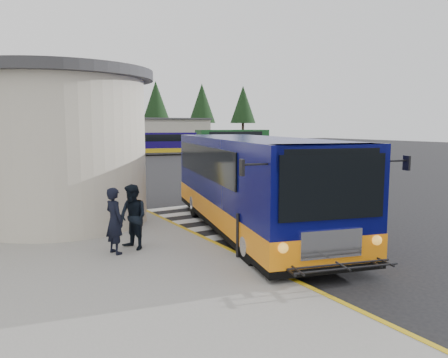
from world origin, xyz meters
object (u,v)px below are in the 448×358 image
transit_bus (253,188)px  bollard (238,235)px  pedestrian_b (133,217)px  far_bus_a (158,143)px  pedestrian_a (114,221)px  far_bus_b (232,139)px

transit_bus → bollard: bearing=-116.1°
pedestrian_b → far_bus_a: 37.21m
bollard → far_bus_a: size_ratio=0.12×
transit_bus → pedestrian_b: bearing=-159.4°
pedestrian_b → bollard: 2.71m
transit_bus → pedestrian_a: bearing=-158.4°
far_bus_a → far_bus_b: bearing=-69.4°
transit_bus → bollard: 3.13m
transit_bus → far_bus_a: transit_bus is taller
bollard → far_bus_b: bearing=58.5°
pedestrian_b → far_bus_a: bearing=138.7°
far_bus_b → bollard: bearing=158.0°
transit_bus → pedestrian_a: (-4.40, -0.53, -0.42)m
transit_bus → pedestrian_b: (-3.90, -0.40, -0.41)m
pedestrian_a → far_bus_a: 37.53m
far_bus_a → far_bus_b: (10.60, 1.66, 0.13)m
pedestrian_a → pedestrian_b: pedestrian_b is taller
far_bus_b → pedestrian_a: bearing=154.1°
pedestrian_a → far_bus_a: far_bus_a is taller
pedestrian_a → far_bus_b: (25.59, 36.07, 0.54)m
far_bus_a → far_bus_b: size_ratio=0.92×
far_bus_a → far_bus_b: far_bus_b is taller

